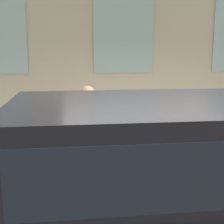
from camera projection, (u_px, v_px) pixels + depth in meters
ground_plane at (149, 212)px, 4.71m from camera, size 80.00×80.00×0.00m
sidewalk at (133, 174)px, 5.95m from camera, size 2.60×60.00×0.15m
fire_hydrant at (137, 160)px, 5.21m from camera, size 0.31×0.43×0.86m
person at (88, 123)px, 5.45m from camera, size 0.40×0.26×1.64m
parked_truck_charcoal_near at (170, 180)px, 3.16m from camera, size 1.96×5.29×1.93m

